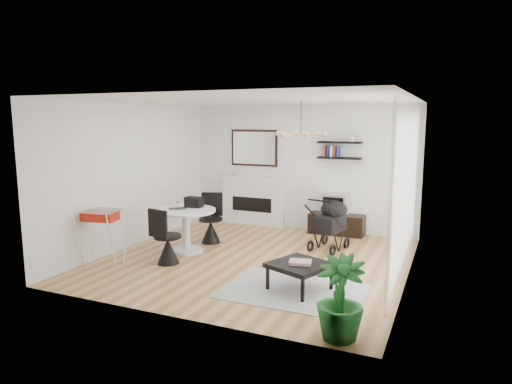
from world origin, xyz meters
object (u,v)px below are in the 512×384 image
at_px(tv_console, 337,224).
at_px(dining_table, 186,224).
at_px(coffee_table, 300,266).
at_px(stroller, 330,226).
at_px(potted_plant, 340,298).
at_px(fireplace, 253,195).
at_px(crt_tv, 335,204).
at_px(drying_rack, 103,236).

height_order(tv_console, dining_table, dining_table).
height_order(dining_table, coffee_table, dining_table).
relative_size(stroller, potted_plant, 1.08).
relative_size(fireplace, stroller, 2.14).
distance_m(fireplace, stroller, 2.48).
bearing_deg(dining_table, fireplace, 84.84).
distance_m(dining_table, coffee_table, 2.66).
xyz_separation_m(fireplace, stroller, (2.12, -1.25, -0.25)).
bearing_deg(coffee_table, crt_tv, 95.41).
xyz_separation_m(crt_tv, dining_table, (-2.16, -2.35, -0.13)).
xyz_separation_m(drying_rack, stroller, (3.20, 2.42, -0.06)).
xyz_separation_m(tv_console, coffee_table, (0.28, -3.33, 0.14)).
bearing_deg(coffee_table, dining_table, 158.60).
bearing_deg(drying_rack, crt_tv, 39.27).
bearing_deg(drying_rack, fireplace, 63.33).
xyz_separation_m(drying_rack, coffee_table, (3.33, 0.21, -0.14)).
bearing_deg(crt_tv, tv_console, 4.96).
bearing_deg(fireplace, tv_console, -3.90).
distance_m(fireplace, crt_tv, 1.94).
relative_size(tv_console, stroller, 1.14).
bearing_deg(stroller, drying_rack, -130.86).
bearing_deg(fireplace, coffee_table, -56.99).
xyz_separation_m(fireplace, coffee_table, (2.25, -3.46, -0.33)).
relative_size(dining_table, drying_rack, 1.15).
distance_m(stroller, coffee_table, 2.21).
relative_size(tv_console, drying_rack, 1.22).
bearing_deg(drying_rack, dining_table, 43.79).
relative_size(crt_tv, coffee_table, 0.51).
relative_size(crt_tv, stroller, 0.49).
bearing_deg(stroller, coffee_table, -74.62).
xyz_separation_m(crt_tv, potted_plant, (1.16, -4.53, -0.18)).
bearing_deg(crt_tv, potted_plant, -75.60).
xyz_separation_m(fireplace, potted_plant, (3.10, -4.67, -0.22)).
bearing_deg(stroller, fireplace, 161.50).
distance_m(tv_console, drying_rack, 4.68).
relative_size(crt_tv, dining_table, 0.46).
height_order(tv_console, coffee_table, tv_console).
height_order(drying_rack, coffee_table, drying_rack).
xyz_separation_m(stroller, coffee_table, (0.13, -2.21, -0.08)).
height_order(fireplace, stroller, fireplace).
bearing_deg(crt_tv, drying_rack, -130.46).
distance_m(drying_rack, potted_plant, 4.29).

